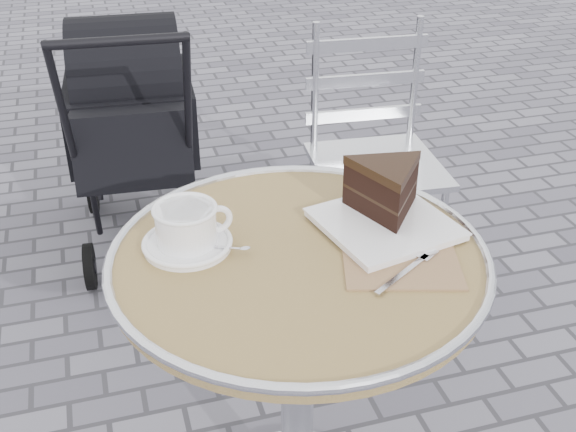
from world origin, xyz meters
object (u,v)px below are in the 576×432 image
object	(u,v)px
cafe_table	(298,323)
cappuccino_set	(188,230)
baby_stroller	(133,133)
cake_plate_set	(387,197)
bistro_chair	(370,128)

from	to	relation	value
cafe_table	cappuccino_set	xyz separation A→B (m)	(-0.19, 0.08, 0.20)
cafe_table	baby_stroller	world-z (taller)	baby_stroller
cafe_table	cake_plate_set	xyz separation A→B (m)	(0.20, 0.06, 0.22)
cappuccino_set	bistro_chair	distance (m)	1.11
bistro_chair	baby_stroller	distance (m)	0.86
cappuccino_set	bistro_chair	size ratio (longest dim) A/B	0.21
baby_stroller	cafe_table	bearing A→B (deg)	-77.23
cafe_table	baby_stroller	distance (m)	1.39
cappuccino_set	baby_stroller	size ratio (longest dim) A/B	0.20
cafe_table	cappuccino_set	distance (m)	0.29
cake_plate_set	bistro_chair	size ratio (longest dim) A/B	0.44
bistro_chair	baby_stroller	world-z (taller)	baby_stroller
cappuccino_set	bistro_chair	world-z (taller)	bistro_chair
cafe_table	bistro_chair	bearing A→B (deg)	60.17
cake_plate_set	cappuccino_set	bearing A→B (deg)	165.12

